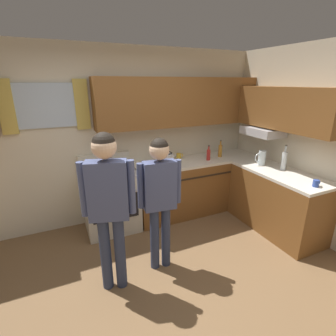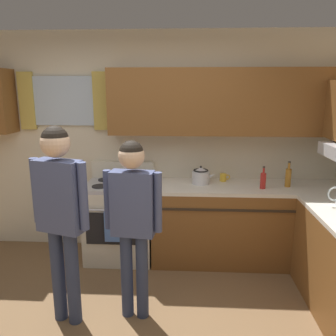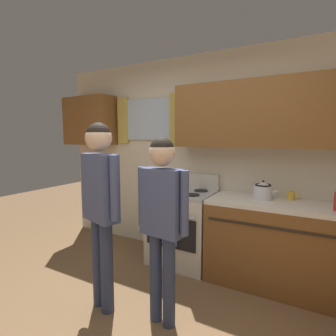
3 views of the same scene
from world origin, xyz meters
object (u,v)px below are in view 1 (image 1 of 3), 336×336
Objects in this scene: stove_oven at (111,199)px; bottle_sauce_red at (208,155)px; stovetop_kettle at (167,157)px; water_pitcher at (262,158)px; bottle_oil_amber at (220,150)px; mug_cobalt_blue at (316,183)px; adult_left at (108,197)px; mug_mustard_yellow at (179,156)px; bottle_tall_clear at (284,160)px; adult_in_plaid at (160,191)px.

bottle_sauce_red reaches higher than stove_oven.
water_pitcher is (1.26, -0.70, 0.02)m from stovetop_kettle.
bottle_oil_amber is 1.16× the size of bottle_sauce_red.
mug_cobalt_blue is 2.45m from adult_left.
water_pitcher reaches higher than mug_mustard_yellow.
mug_mustard_yellow is at bearing 42.89° from adult_left.
stovetop_kettle is at bearing 143.98° from bottle_tall_clear.
stovetop_kettle is at bearing 127.31° from mug_cobalt_blue.
stove_oven is at bearing 176.22° from bottle_sauce_red.
stovetop_kettle is at bearing 3.08° from stove_oven.
adult_in_plaid is (-1.55, -1.06, -0.02)m from bottle_oil_amber.
bottle_oil_amber is 2.42m from adult_left.
bottle_sauce_red is 0.15× the size of adult_left.
water_pitcher is (0.60, -0.54, 0.02)m from bottle_sauce_red.
bottle_oil_amber is at bearing -0.55° from stove_oven.
mug_mustard_yellow is 2.00m from mug_cobalt_blue.
bottle_tall_clear reaches higher than stovetop_kettle.
adult_in_plaid is (-1.98, -0.12, -0.06)m from bottle_tall_clear.
bottle_tall_clear is at bearing -68.26° from water_pitcher.
water_pitcher is (0.02, 0.93, 0.07)m from mug_cobalt_blue.
mug_mustard_yellow is at bearing 119.11° from mug_cobalt_blue.
adult_left is at bearing -151.54° from bottle_oil_amber.
adult_left is 0.59m from adult_in_plaid.
bottle_oil_amber reaches higher than stove_oven.
stove_oven is 5.00× the size of water_pitcher.
water_pitcher is at bearing 12.99° from adult_in_plaid.
stovetop_kettle reaches higher than stove_oven.
bottle_oil_amber is 0.70m from water_pitcher.
bottle_sauce_red is 0.81m from water_pitcher.
mug_mustard_yellow is at bearing 140.51° from water_pitcher.
bottle_sauce_red is 2.12m from adult_left.
bottle_tall_clear reaches higher than mug_mustard_yellow.
stovetop_kettle is 0.17× the size of adult_in_plaid.
water_pitcher is at bearing -64.04° from bottle_oil_amber.
stove_oven is at bearing 157.56° from bottle_tall_clear.
water_pitcher is at bearing 12.07° from adult_left.
stovetop_kettle is (-1.24, 1.63, 0.05)m from mug_cobalt_blue.
bottle_tall_clear is at bearing -36.02° from stovetop_kettle.
stove_oven is 0.65× the size of adult_left.
adult_in_plaid reaches higher than stovetop_kettle.
mug_mustard_yellow is 0.44× the size of stovetop_kettle.
bottle_tall_clear is at bearing 77.23° from mug_cobalt_blue.
bottle_sauce_red reaches higher than mug_mustard_yellow.
mug_mustard_yellow is 0.30m from stovetop_kettle.
stove_oven is at bearing -176.92° from stovetop_kettle.
stovetop_kettle is 1.69m from adult_left.
stove_oven is 1.30m from mug_mustard_yellow.
stove_oven is at bearing 163.49° from water_pitcher.
stove_oven is 2.35m from water_pitcher.
water_pitcher is 2.49m from adult_left.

